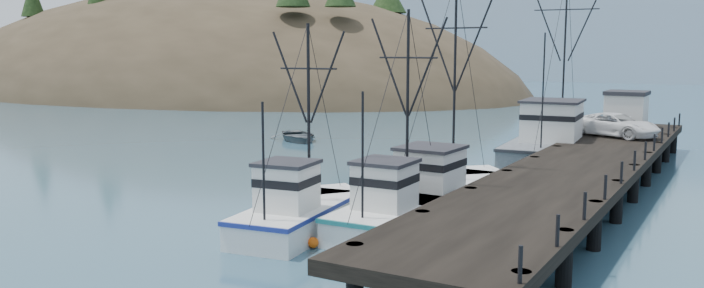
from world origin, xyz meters
name	(u,v)px	position (x,y,z in m)	size (l,w,h in m)	color
ground	(178,229)	(0.00, 0.00, 0.00)	(400.00, 400.00, 0.00)	#30566B
pier	(583,166)	(14.00, 16.00, 1.69)	(6.00, 44.00, 2.00)	black
headland	(187,113)	(-74.95, 78.61, -4.55)	(134.80, 78.00, 51.00)	#382D1E
distant_ridge	(700,82)	(10.00, 170.00, 0.00)	(360.00, 40.00, 26.00)	#9EB2C6
distant_ridge_far	(520,76)	(-40.00, 185.00, 0.00)	(180.00, 25.00, 18.00)	silver
moored_sailboats	(317,103)	(-32.13, 60.39, 0.33)	(18.81, 17.17, 6.35)	white
trawler_near	(398,211)	(8.41, 5.00, 0.82)	(3.39, 9.65, 10.02)	white
trawler_mid	(301,213)	(4.89, 2.53, 0.82)	(4.11, 9.25, 9.40)	white
trawler_far	(444,191)	(8.46, 10.06, 0.82)	(4.07, 11.71, 11.93)	white
work_vessel	(557,146)	(9.99, 26.77, 1.23)	(6.16, 17.07, 14.03)	slate
pier_shed	(626,109)	(13.37, 34.00, 3.42)	(3.00, 3.20, 2.80)	silver
pickup_truck	(616,125)	(13.69, 27.64, 2.81)	(2.69, 5.84, 1.62)	white
motorboat	(298,141)	(-12.55, 27.32, 0.00)	(4.15, 5.82, 1.20)	#51575B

